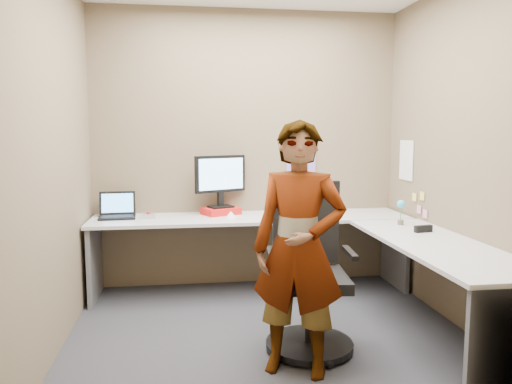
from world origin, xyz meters
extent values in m
plane|color=#25262A|center=(0.00, 0.00, 0.00)|extent=(3.00, 3.00, 0.00)
plane|color=brown|center=(0.00, 1.30, 1.35)|extent=(3.00, 0.00, 3.00)
plane|color=brown|center=(1.50, 0.00, 1.35)|extent=(0.00, 2.70, 2.70)
plane|color=brown|center=(-1.50, 0.00, 1.35)|extent=(0.00, 2.70, 2.70)
cube|color=silver|center=(0.00, 0.98, 0.71)|extent=(2.96, 0.65, 0.03)
cube|color=silver|center=(1.18, -0.32, 0.71)|extent=(0.65, 1.91, 0.03)
cube|color=#59595B|center=(-1.44, 0.98, 0.35)|extent=(0.04, 0.60, 0.70)
cube|color=#59595B|center=(1.44, 0.98, 0.35)|extent=(0.04, 0.60, 0.70)
cube|color=red|center=(-0.27, 1.13, 0.76)|extent=(0.40, 0.36, 0.07)
cube|color=black|center=(-0.27, 1.13, 0.80)|extent=(0.26, 0.23, 0.02)
cube|color=black|center=(-0.27, 1.15, 0.88)|extent=(0.07, 0.06, 0.13)
cube|color=black|center=(-0.27, 1.15, 1.12)|extent=(0.50, 0.25, 0.35)
cube|color=#8FC6F7|center=(-0.27, 1.13, 1.12)|extent=(0.43, 0.20, 0.30)
cube|color=black|center=(-1.24, 1.04, 0.74)|extent=(0.34, 0.26, 0.02)
cube|color=black|center=(-1.24, 1.16, 0.86)|extent=(0.33, 0.09, 0.21)
cube|color=#4998E9|center=(-1.24, 1.16, 0.86)|extent=(0.29, 0.07, 0.17)
cube|color=#B7B7BC|center=(-0.95, 1.00, 0.75)|extent=(0.12, 0.08, 0.04)
sphere|color=red|center=(-0.95, 0.99, 0.78)|extent=(0.04, 0.04, 0.04)
cone|color=white|center=(-0.19, 0.93, 0.76)|extent=(0.10, 0.10, 0.06)
cube|color=black|center=(1.26, 0.05, 0.76)|extent=(0.15, 0.07, 0.05)
cylinder|color=brown|center=(1.21, 0.37, 0.75)|extent=(0.05, 0.05, 0.04)
cylinder|color=#338C3F|center=(1.21, 0.37, 0.84)|extent=(0.01, 0.01, 0.14)
sphere|color=#3FB9DF|center=(1.21, 0.37, 0.91)|extent=(0.07, 0.07, 0.07)
cube|color=#846BB7|center=(0.55, 1.29, 1.30)|extent=(0.30, 0.01, 0.40)
cube|color=white|center=(1.49, 0.90, 1.25)|extent=(0.01, 0.28, 0.38)
cube|color=#F2E059|center=(1.49, 0.55, 0.95)|extent=(0.01, 0.07, 0.07)
cube|color=pink|center=(1.49, 0.60, 0.82)|extent=(0.01, 0.07, 0.07)
cube|color=pink|center=(1.49, 0.48, 0.80)|extent=(0.01, 0.07, 0.07)
cube|color=#F2E059|center=(1.49, 0.70, 0.92)|extent=(0.01, 0.07, 0.07)
cylinder|color=black|center=(0.23, -0.37, 0.04)|extent=(0.61, 0.61, 0.04)
cylinder|color=black|center=(0.23, -0.37, 0.28)|extent=(0.07, 0.07, 0.44)
cube|color=black|center=(0.23, -0.37, 0.51)|extent=(0.55, 0.55, 0.08)
cube|color=black|center=(0.25, -0.13, 0.87)|extent=(0.48, 0.10, 0.60)
cube|color=black|center=(-0.04, -0.34, 0.70)|extent=(0.08, 0.33, 0.03)
cube|color=black|center=(0.50, -0.40, 0.70)|extent=(0.08, 0.33, 0.03)
imported|color=#999399|center=(0.08, -0.65, 0.80)|extent=(0.69, 0.58, 1.60)
camera|label=1|loc=(-0.61, -3.62, 1.53)|focal=35.00mm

